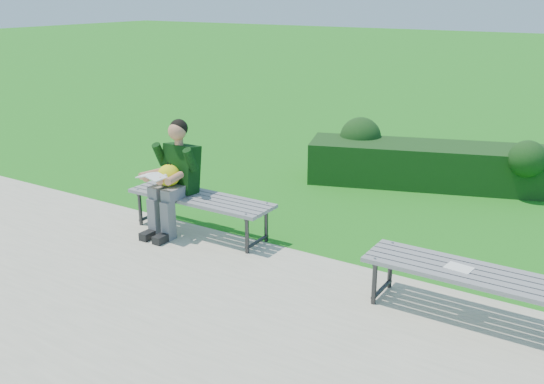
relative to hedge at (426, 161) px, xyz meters
The scene contains 7 objects.
ground 3.21m from the hedge, 99.58° to the right, with size 80.00×80.00×0.00m.
walkway 4.93m from the hedge, 96.19° to the right, with size 30.00×3.50×0.02m.
hedge is the anchor object (origin of this frame).
bench_left 3.66m from the hedge, 115.30° to the right, with size 1.80×0.50×0.46m.
bench_right 3.95m from the hedge, 66.16° to the right, with size 1.80×0.50×0.46m.
seated_boy 3.89m from the hedge, 118.70° to the right, with size 0.56×0.76×1.31m.
paper_sheet 3.92m from the hedge, 67.50° to the right, with size 0.24×0.18×0.01m.
Camera 1 is at (3.18, -5.29, 2.71)m, focal length 40.00 mm.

